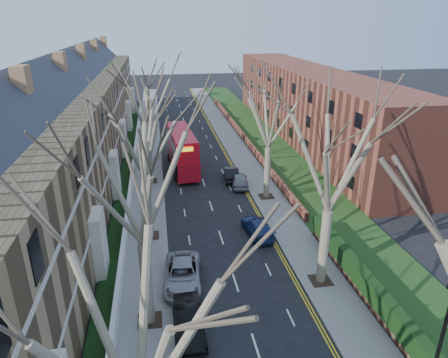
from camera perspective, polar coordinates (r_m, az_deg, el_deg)
name	(u,v)px	position (r m, az deg, el deg)	size (l,w,h in m)	color
pavement_left	(149,151)	(54.70, -10.72, 3.91)	(3.00, 102.00, 0.12)	slate
pavement_right	(236,147)	(55.68, 1.73, 4.61)	(3.00, 102.00, 0.12)	slate
terrace_left	(73,129)	(46.40, -20.80, 6.67)	(9.70, 78.00, 13.60)	olive
flats_right	(307,103)	(61.38, 11.77, 10.54)	(13.97, 54.00, 10.00)	brown
wall_hedge_right	(400,328)	(24.84, 23.89, -18.89)	(0.70, 24.00, 1.80)	brown
front_wall_left	(133,169)	(47.03, -12.84, 1.46)	(0.30, 78.00, 1.00)	white
grass_verge_right	(267,145)	(56.68, 6.22, 4.89)	(6.00, 102.00, 0.06)	#1D3D16
tree_left_near	(127,318)	(11.98, -13.74, -18.70)	(9.80, 9.80, 13.73)	#695D4B
tree_left_mid	(137,171)	(20.41, -12.34, 1.19)	(10.50, 10.50, 14.71)	#695D4B
tree_left_far	(142,127)	(30.06, -11.66, 7.28)	(10.15, 10.15, 14.22)	#695D4B
tree_left_dist	(144,94)	(41.73, -11.33, 11.77)	(10.50, 10.50, 14.71)	#695D4B
tree_right_mid	(335,147)	(24.49, 15.55, 4.37)	(10.50, 10.50, 14.71)	#695D4B
tree_right_far	(270,106)	(37.31, 6.59, 10.38)	(10.15, 10.15, 14.22)	#695D4B
double_decker_bus	(182,151)	(47.01, -6.03, 3.96)	(3.29, 10.91, 4.51)	red
car_left_mid	(189,321)	(24.03, -4.99, -19.52)	(1.55, 4.46, 1.47)	black
car_left_far	(183,275)	(27.54, -5.94, -13.42)	(2.43, 5.26, 1.46)	#9D9DA2
car_right_near	(258,227)	(33.21, 4.82, -6.88)	(1.83, 4.50, 1.31)	navy
car_right_mid	(240,180)	(42.38, 2.24, -0.14)	(1.67, 4.14, 1.41)	gray
car_right_far	(231,174)	(44.14, 1.07, 0.77)	(1.48, 4.23, 1.39)	black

